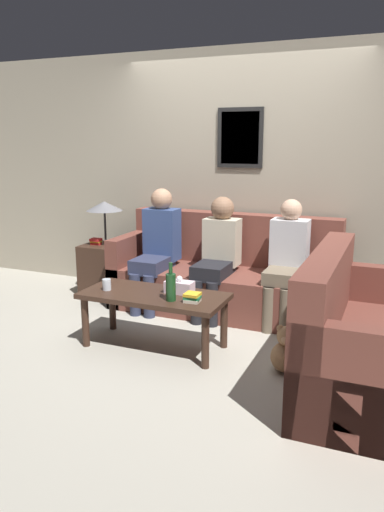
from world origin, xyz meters
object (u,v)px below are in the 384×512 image
Objects in this scene: couch_main at (225,278)px; person_left at (157,245)px; wine_bottle at (171,286)px; person_middle at (218,252)px; person_right at (287,258)px; coffee_table at (154,301)px; drinking_glass at (107,285)px; couch_side at (363,345)px; teddy_bear at (286,352)px.

couch_main is 0.77m from person_left.
couch_main is at bearing 89.35° from wine_bottle.
person_right reaches higher than person_middle.
person_right is at bearing 49.06° from coffee_table.
drinking_glass is 1.21m from person_middle.
couch_main is 1.91× the size of person_right.
drinking_glass is at bearing -170.98° from coffee_table.
couch_side is 1.82m from person_middle.
teddy_bear is (0.91, -1.01, -0.47)m from person_middle.
person_right is (0.86, 0.99, 0.22)m from coffee_table.
person_right is (-0.77, 1.09, 0.30)m from couch_side.
person_middle is at bearing 132.02° from teddy_bear.
couch_main is at bearing 62.59° from drinking_glass.
couch_side is at bearing -41.07° from couch_main.
wine_bottle is 0.26× the size of person_right.
drinking_glass is at bearing -117.41° from couch_main.
drinking_glass is 1.55m from teddy_bear.
person_left reaches higher than person_middle.
coffee_table is 1.13m from teddy_bear.
teddy_bear is at bearing 4.90° from wine_bottle.
person_left is at bearing 121.56° from wine_bottle.
person_middle reaches higher than teddy_bear.
wine_bottle is 1.29m from person_right.
couch_main is 1.88m from couch_side.
wine_bottle is 0.85× the size of teddy_bear.
person_right is at bearing 39.85° from drinking_glass.
person_middle is at bearing -178.54° from person_right.
wine_bottle is at bearing -120.78° from person_right.
couch_side is at bearing -3.26° from coffee_table.
couch_main is 7.25× the size of wine_bottle.
drinking_glass is at bearing -140.15° from person_right.
couch_side is at bearing -54.63° from person_right.
couch_main is 1.37m from drinking_glass.
person_left is 0.64m from person_middle.
person_right is 3.22× the size of teddy_bear.
person_left is (-0.04, 1.02, 0.14)m from drinking_glass.
couch_side is at bearing -6.48° from teddy_bear.
coffee_table is (-0.22, -1.14, 0.07)m from couch_main.
coffee_table is 1.03× the size of person_right.
person_left is at bearing -178.24° from person_right.
wine_bottle is at bearing -28.17° from coffee_table.
couch_side is 1.34× the size of coffee_table.
coffee_table is 1.34m from person_right.
couch_main is 1.48m from teddy_bear.
person_right is (0.67, 0.02, -0.01)m from person_middle.
person_right is at bearing 1.76° from person_left.
wine_bottle is (0.20, -0.11, 0.18)m from coffee_table.
couch_side is at bearing 0.67° from wine_bottle.
couch_side is 1.64m from coffee_table.
person_left is (-0.45, 0.95, 0.25)m from coffee_table.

